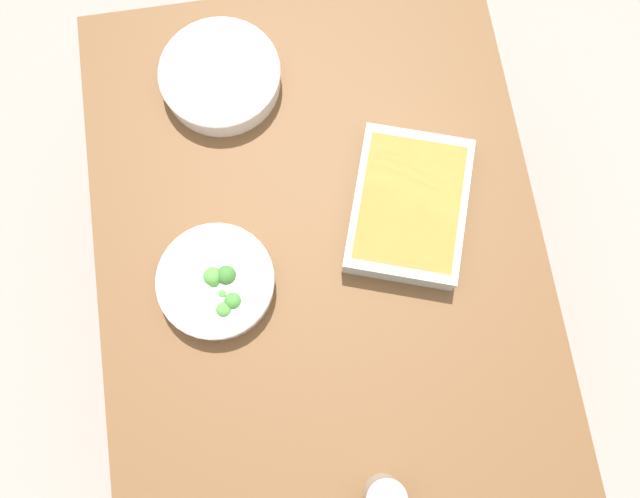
# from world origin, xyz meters

# --- Properties ---
(ground_plane) EXTENTS (6.00, 6.00, 0.00)m
(ground_plane) POSITION_xyz_m (0.00, 0.00, 0.00)
(ground_plane) COLOR #9E9389
(dining_table) EXTENTS (1.20, 0.90, 0.74)m
(dining_table) POSITION_xyz_m (0.00, 0.00, 0.65)
(dining_table) COLOR brown
(dining_table) RESTS_ON ground_plane
(stew_bowl) EXTENTS (0.25, 0.25, 0.06)m
(stew_bowl) POSITION_xyz_m (-0.39, -0.15, 0.77)
(stew_bowl) COLOR white
(stew_bowl) RESTS_ON dining_table
(broccoli_bowl) EXTENTS (0.23, 0.23, 0.07)m
(broccoli_bowl) POSITION_xyz_m (0.04, -0.21, 0.77)
(broccoli_bowl) COLOR white
(broccoli_bowl) RESTS_ON dining_table
(baking_dish) EXTENTS (0.35, 0.30, 0.06)m
(baking_dish) POSITION_xyz_m (-0.05, 0.19, 0.77)
(baking_dish) COLOR silver
(baking_dish) RESTS_ON dining_table
(drink_cup) EXTENTS (0.07, 0.07, 0.08)m
(drink_cup) POSITION_xyz_m (0.48, 0.04, 0.78)
(drink_cup) COLOR #B2BCC6
(drink_cup) RESTS_ON dining_table
(spoon_by_stew) EXTENTS (0.13, 0.14, 0.01)m
(spoon_by_stew) POSITION_xyz_m (-0.36, -0.18, 0.74)
(spoon_by_stew) COLOR silver
(spoon_by_stew) RESTS_ON dining_table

